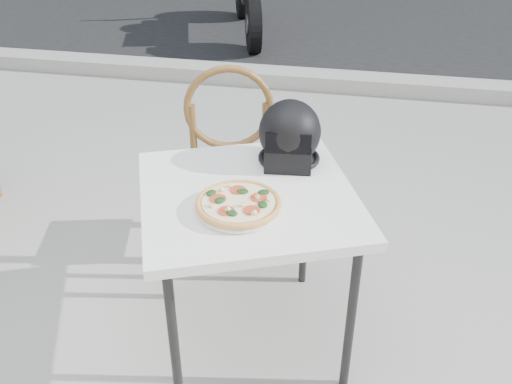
% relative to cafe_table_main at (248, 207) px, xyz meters
% --- Properties ---
extents(ground, '(80.00, 80.00, 0.00)m').
position_rel_cafe_table_main_xyz_m(ground, '(-0.26, -0.06, -0.65)').
color(ground, '#A19F99').
rests_on(ground, ground).
extents(curb, '(30.00, 0.25, 0.12)m').
position_rel_cafe_table_main_xyz_m(curb, '(-0.26, 2.94, -0.59)').
color(curb, '#A7A39C').
rests_on(curb, ground).
extents(cafe_table_main, '(0.98, 0.98, 0.72)m').
position_rel_cafe_table_main_xyz_m(cafe_table_main, '(0.00, 0.00, 0.00)').
color(cafe_table_main, white).
rests_on(cafe_table_main, ground).
extents(plate, '(0.38, 0.38, 0.02)m').
position_rel_cafe_table_main_xyz_m(plate, '(-0.01, -0.12, 0.07)').
color(plate, silver).
rests_on(plate, cafe_table_main).
extents(pizza, '(0.37, 0.37, 0.04)m').
position_rel_cafe_table_main_xyz_m(pizza, '(-0.01, -0.12, 0.09)').
color(pizza, '#E4A353').
rests_on(pizza, plate).
extents(helmet, '(0.26, 0.27, 0.25)m').
position_rel_cafe_table_main_xyz_m(helmet, '(0.11, 0.26, 0.17)').
color(helmet, black).
rests_on(helmet, cafe_table_main).
extents(cafe_chair_main, '(0.47, 0.47, 1.02)m').
position_rel_cafe_table_main_xyz_m(cafe_chair_main, '(-0.20, 0.55, -0.09)').
color(cafe_chair_main, brown).
rests_on(cafe_chair_main, ground).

